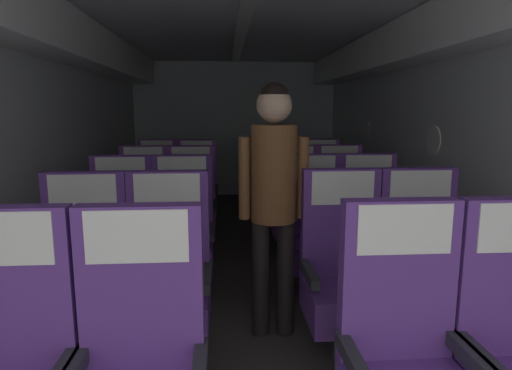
{
  "coord_description": "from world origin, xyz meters",
  "views": [
    {
      "loc": [
        -0.18,
        -0.07,
        1.43
      ],
      "look_at": [
        0.1,
        3.76,
        0.77
      ],
      "focal_mm": 30.37,
      "sensor_mm": 36.0,
      "label": 1
    }
  ],
  "objects_px": {
    "seat_d_left_window": "(144,211)",
    "seat_e_left_aisle": "(197,193)",
    "seat_d_right_window": "(295,209)",
    "seat_c_right_aisle": "(369,233)",
    "seat_e_right_window": "(283,192)",
    "seat_a_right_window": "(406,365)",
    "seat_c_left_aisle": "(183,237)",
    "seat_c_right_window": "(313,234)",
    "seat_d_left_aisle": "(192,210)",
    "seat_e_right_aisle": "(321,191)",
    "seat_e_left_window": "(157,193)",
    "seat_b_left_aisle": "(168,283)",
    "seat_b_left_window": "(84,285)",
    "seat_b_right_aisle": "(421,274)",
    "seat_b_right_window": "(344,277)",
    "seat_d_right_aisle": "(340,208)",
    "seat_c_left_window": "(122,238)",
    "flight_attendant": "(274,184)"
  },
  "relations": [
    {
      "from": "seat_d_left_window",
      "to": "seat_e_left_aisle",
      "type": "relative_size",
      "value": 1.0
    },
    {
      "from": "seat_d_right_window",
      "to": "seat_e_left_aisle",
      "type": "height_order",
      "value": "same"
    },
    {
      "from": "seat_c_right_aisle",
      "to": "seat_e_right_window",
      "type": "relative_size",
      "value": 1.0
    },
    {
      "from": "seat_a_right_window",
      "to": "seat_c_left_aisle",
      "type": "distance_m",
      "value": 2.09
    },
    {
      "from": "seat_c_left_aisle",
      "to": "seat_c_right_aisle",
      "type": "xyz_separation_m",
      "value": [
        1.49,
        0.0,
        0.0
      ]
    },
    {
      "from": "seat_c_right_window",
      "to": "seat_e_left_aisle",
      "type": "relative_size",
      "value": 1.0
    },
    {
      "from": "seat_d_left_aisle",
      "to": "seat_e_right_aisle",
      "type": "relative_size",
      "value": 1.0
    },
    {
      "from": "seat_e_right_window",
      "to": "seat_e_left_window",
      "type": "bearing_deg",
      "value": 179.34
    },
    {
      "from": "seat_a_right_window",
      "to": "seat_d_left_window",
      "type": "relative_size",
      "value": 1.0
    },
    {
      "from": "seat_b_left_aisle",
      "to": "seat_c_left_aisle",
      "type": "relative_size",
      "value": 1.0
    },
    {
      "from": "seat_d_left_aisle",
      "to": "seat_c_right_aisle",
      "type": "bearing_deg",
      "value": -31.6
    },
    {
      "from": "seat_b_left_window",
      "to": "seat_b_right_aisle",
      "type": "height_order",
      "value": "same"
    },
    {
      "from": "seat_b_left_aisle",
      "to": "seat_b_right_aisle",
      "type": "xyz_separation_m",
      "value": [
        1.51,
        0.02,
        0.0
      ]
    },
    {
      "from": "seat_b_right_aisle",
      "to": "seat_d_right_window",
      "type": "height_order",
      "value": "same"
    },
    {
      "from": "seat_b_left_window",
      "to": "seat_b_right_aisle",
      "type": "bearing_deg",
      "value": 0.59
    },
    {
      "from": "seat_b_right_window",
      "to": "seat_d_left_window",
      "type": "distance_m",
      "value": 2.36
    },
    {
      "from": "seat_b_left_window",
      "to": "seat_b_left_aisle",
      "type": "bearing_deg",
      "value": -0.08
    },
    {
      "from": "seat_b_left_aisle",
      "to": "seat_e_left_aisle",
      "type": "height_order",
      "value": "same"
    },
    {
      "from": "seat_c_right_aisle",
      "to": "seat_e_right_window",
      "type": "bearing_deg",
      "value": 104.03
    },
    {
      "from": "seat_c_left_aisle",
      "to": "seat_d_left_window",
      "type": "height_order",
      "value": "same"
    },
    {
      "from": "seat_d_left_aisle",
      "to": "seat_d_right_aisle",
      "type": "relative_size",
      "value": 1.0
    },
    {
      "from": "seat_e_right_window",
      "to": "seat_b_right_window",
      "type": "bearing_deg",
      "value": -90.03
    },
    {
      "from": "seat_c_right_window",
      "to": "seat_d_right_window",
      "type": "bearing_deg",
      "value": 89.5
    },
    {
      "from": "seat_d_right_window",
      "to": "seat_b_right_window",
      "type": "bearing_deg",
      "value": -90.15
    },
    {
      "from": "seat_d_left_aisle",
      "to": "seat_e_right_window",
      "type": "relative_size",
      "value": 1.0
    },
    {
      "from": "seat_a_right_window",
      "to": "seat_b_right_aisle",
      "type": "height_order",
      "value": "same"
    },
    {
      "from": "seat_b_right_aisle",
      "to": "seat_e_right_aisle",
      "type": "relative_size",
      "value": 1.0
    },
    {
      "from": "seat_d_right_window",
      "to": "seat_e_left_aisle",
      "type": "xyz_separation_m",
      "value": [
        -1.04,
        0.92,
        0.0
      ]
    },
    {
      "from": "seat_a_right_window",
      "to": "seat_c_right_window",
      "type": "distance_m",
      "value": 1.82
    },
    {
      "from": "seat_d_right_aisle",
      "to": "seat_d_left_aisle",
      "type": "bearing_deg",
      "value": -179.77
    },
    {
      "from": "seat_d_left_window",
      "to": "seat_e_left_window",
      "type": "xyz_separation_m",
      "value": [
        -0.01,
        0.93,
        0.0
      ]
    },
    {
      "from": "seat_b_left_window",
      "to": "seat_d_right_aisle",
      "type": "height_order",
      "value": "same"
    },
    {
      "from": "seat_c_left_window",
      "to": "seat_d_right_window",
      "type": "distance_m",
      "value": 1.77
    },
    {
      "from": "seat_c_right_window",
      "to": "seat_a_right_window",
      "type": "bearing_deg",
      "value": -90.09
    },
    {
      "from": "seat_c_right_window",
      "to": "seat_d_left_window",
      "type": "relative_size",
      "value": 1.0
    },
    {
      "from": "seat_d_right_aisle",
      "to": "seat_e_right_aisle",
      "type": "distance_m",
      "value": 0.9
    },
    {
      "from": "seat_e_right_aisle",
      "to": "flight_attendant",
      "type": "relative_size",
      "value": 0.68
    },
    {
      "from": "seat_e_left_window",
      "to": "seat_e_right_window",
      "type": "xyz_separation_m",
      "value": [
        1.51,
        -0.02,
        0.0
      ]
    },
    {
      "from": "seat_c_right_aisle",
      "to": "seat_e_right_aisle",
      "type": "xyz_separation_m",
      "value": [
        0.02,
        1.83,
        0.0
      ]
    },
    {
      "from": "seat_b_left_aisle",
      "to": "flight_attendant",
      "type": "bearing_deg",
      "value": 19.07
    },
    {
      "from": "seat_b_right_window",
      "to": "seat_b_left_aisle",
      "type": "bearing_deg",
      "value": -178.95
    },
    {
      "from": "seat_d_left_aisle",
      "to": "seat_d_right_window",
      "type": "bearing_deg",
      "value": -0.5
    },
    {
      "from": "seat_c_right_window",
      "to": "flight_attendant",
      "type": "height_order",
      "value": "flight_attendant"
    },
    {
      "from": "seat_d_right_aisle",
      "to": "seat_b_right_window",
      "type": "bearing_deg",
      "value": -104.33
    },
    {
      "from": "seat_d_right_window",
      "to": "seat_e_left_window",
      "type": "xyz_separation_m",
      "value": [
        -1.51,
        0.94,
        0.0
      ]
    },
    {
      "from": "seat_b_right_aisle",
      "to": "seat_b_right_window",
      "type": "distance_m",
      "value": 0.48
    },
    {
      "from": "seat_c_left_aisle",
      "to": "seat_e_left_aisle",
      "type": "distance_m",
      "value": 1.83
    },
    {
      "from": "seat_b_left_aisle",
      "to": "seat_e_left_window",
      "type": "height_order",
      "value": "same"
    },
    {
      "from": "seat_c_right_aisle",
      "to": "seat_d_right_window",
      "type": "distance_m",
      "value": 1.02
    },
    {
      "from": "seat_b_right_window",
      "to": "seat_e_right_window",
      "type": "distance_m",
      "value": 2.74
    }
  ]
}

